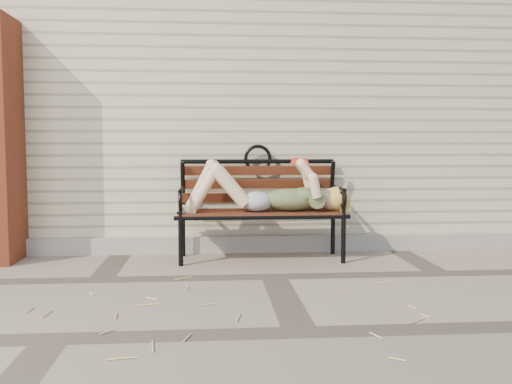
{
  "coord_description": "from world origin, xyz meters",
  "views": [
    {
      "loc": [
        -0.46,
        -4.08,
        0.96
      ],
      "look_at": [
        -0.09,
        0.55,
        0.58
      ],
      "focal_mm": 40.0,
      "sensor_mm": 36.0,
      "label": 1
    }
  ],
  "objects": [
    {
      "name": "ground",
      "position": [
        0.0,
        0.0,
        0.0
      ],
      "size": [
        80.0,
        80.0,
        0.0
      ],
      "primitive_type": "plane",
      "color": "gray",
      "rests_on": "ground"
    },
    {
      "name": "house_wall",
      "position": [
        0.0,
        3.0,
        1.5
      ],
      "size": [
        8.0,
        4.0,
        3.0
      ],
      "primitive_type": "cube",
      "color": "beige",
      "rests_on": "ground"
    },
    {
      "name": "reading_woman",
      "position": [
        -0.03,
        0.61,
        0.57
      ],
      "size": [
        1.41,
        0.32,
        0.44
      ],
      "color": "#0A3F4A",
      "rests_on": "ground"
    },
    {
      "name": "straw_scatter",
      "position": [
        -0.67,
        -0.78,
        0.01
      ],
      "size": [
        2.96,
        1.67,
        0.01
      ],
      "color": "#D4C367",
      "rests_on": "ground"
    },
    {
      "name": "garden_bench",
      "position": [
        -0.04,
        0.73,
        0.54
      ],
      "size": [
        1.49,
        0.59,
        0.97
      ],
      "color": "black",
      "rests_on": "ground"
    },
    {
      "name": "foundation_strip",
      "position": [
        0.0,
        0.97,
        0.07
      ],
      "size": [
        8.0,
        0.1,
        0.15
      ],
      "primitive_type": "cube",
      "color": "#A59F95",
      "rests_on": "ground"
    }
  ]
}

